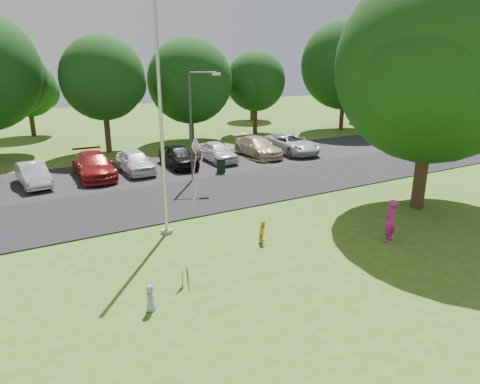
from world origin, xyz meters
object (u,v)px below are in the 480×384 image
woman (390,221)px  child_yellow (263,232)px  trash_can (221,166)px  flagpole (162,133)px  kite (202,159)px  street_lamp (195,116)px  big_tree (434,70)px  child_blue (150,298)px

woman → child_yellow: (-4.33, 2.41, -0.43)m
trash_can → child_yellow: bearing=-108.7°
flagpole → kite: 2.77m
flagpole → kite: size_ratio=1.38×
street_lamp → big_tree: big_tree is taller
big_tree → child_blue: 15.55m
woman → kite: (-6.83, 2.51, 2.75)m
trash_can → big_tree: (5.17, -10.74, 5.99)m
child_yellow → child_blue: size_ratio=1.08×
woman → kite: size_ratio=0.24×
flagpole → child_blue: 6.93m
child_yellow → trash_can: bearing=39.1°
flagpole → child_yellow: flagpole is taller
flagpole → woman: size_ratio=5.75×
woman → flagpole: bearing=-56.1°
flagpole → woman: flagpole is taller
kite → big_tree: bearing=-45.6°
trash_can → flagpole: bearing=-130.4°
flagpole → big_tree: size_ratio=0.90×
flagpole → big_tree: 12.30m
big_tree → child_blue: big_tree is taller
big_tree → woman: big_tree is taller
child_blue → kite: (2.94, 2.60, 3.22)m
street_lamp → child_yellow: size_ratio=7.31×
big_tree → street_lamp: bearing=126.4°
street_lamp → kite: (-3.96, -9.45, -0.22)m
woman → child_blue: (-9.77, -0.09, -0.46)m
woman → child_yellow: woman is taller
flagpole → street_lamp: bearing=56.8°
flagpole → big_tree: big_tree is taller
street_lamp → woman: 12.66m
street_lamp → trash_can: street_lamp is taller
flagpole → child_blue: flagpole is taller
flagpole → trash_can: flagpole is taller
child_blue → kite: size_ratio=0.11×
woman → child_blue: woman is taller
trash_can → woman: woman is taller
street_lamp → big_tree: size_ratio=0.58×
street_lamp → kite: bearing=-89.2°
big_tree → child_blue: size_ratio=13.65×
street_lamp → child_blue: size_ratio=7.89×
trash_can → child_yellow: (-3.53, -10.44, -0.04)m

